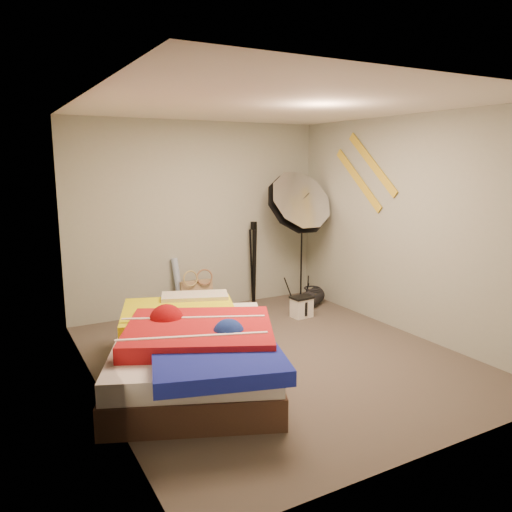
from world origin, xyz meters
TOP-DOWN VIEW (x-y plane):
  - floor at (0.00, 0.00)m, footprint 4.00×4.00m
  - ceiling at (0.00, 0.00)m, footprint 4.00×4.00m
  - wall_back at (0.00, 2.00)m, footprint 3.50×0.00m
  - wall_front at (0.00, -2.00)m, footprint 3.50×0.00m
  - wall_left at (-1.75, 0.00)m, footprint 0.00×4.00m
  - wall_right at (1.75, 0.00)m, footprint 0.00×4.00m
  - tote_bag at (-0.13, 1.82)m, footprint 0.44×0.21m
  - wrapping_roll at (-0.35, 1.90)m, footprint 0.16×0.23m
  - camera_case at (0.99, 0.99)m, footprint 0.26×0.20m
  - duffel_bag at (1.40, 1.34)m, footprint 0.44×0.40m
  - wall_stripe_upper at (1.73, 0.60)m, footprint 0.02×0.91m
  - wall_stripe_lower at (1.73, 0.85)m, footprint 0.02×0.91m
  - bed at (-0.93, -0.12)m, footprint 2.06×2.48m
  - photo_umbrella at (1.26, 1.54)m, footprint 1.13×0.86m
  - camera_tripod at (0.77, 1.88)m, footprint 0.08×0.08m

SIDE VIEW (x-z plane):
  - floor at x=0.00m, z-range 0.00..0.00m
  - duffel_bag at x=1.40m, z-range 0.00..0.23m
  - camera_case at x=0.99m, z-range 0.00..0.25m
  - tote_bag at x=-0.13m, z-range -0.01..0.44m
  - bed at x=-0.93m, z-range 0.00..0.59m
  - wrapping_roll at x=-0.35m, z-range 0.00..0.74m
  - camera_tripod at x=0.77m, z-range 0.09..1.24m
  - wall_back at x=0.00m, z-range -0.50..3.00m
  - wall_front at x=0.00m, z-range -0.50..3.00m
  - wall_left at x=-1.75m, z-range -0.75..3.25m
  - wall_right at x=1.75m, z-range -0.75..3.25m
  - photo_umbrella at x=1.26m, z-range 0.42..2.37m
  - wall_stripe_lower at x=1.73m, z-range 1.36..2.14m
  - wall_stripe_upper at x=1.73m, z-range 1.56..2.34m
  - ceiling at x=0.00m, z-range 2.50..2.50m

